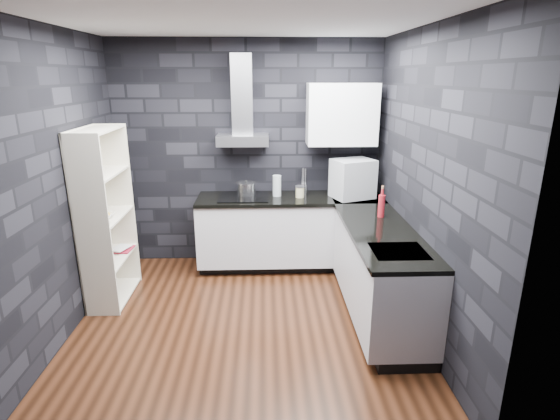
{
  "coord_description": "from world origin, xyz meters",
  "views": [
    {
      "loc": [
        0.2,
        -3.69,
        2.28
      ],
      "look_at": [
        0.35,
        0.45,
        1.0
      ],
      "focal_mm": 28.0,
      "sensor_mm": 36.0,
      "label": 1
    }
  ],
  "objects": [
    {
      "name": "sink_rim",
      "position": [
        1.3,
        -0.4,
        0.89
      ],
      "size": [
        0.44,
        0.4,
        0.01
      ],
      "primitive_type": "cube",
      "color": "#A6A5AB",
      "rests_on": "counter_right_top"
    },
    {
      "name": "counter_back_cab",
      "position": [
        0.5,
        1.3,
        0.48
      ],
      "size": [
        2.2,
        0.6,
        0.76
      ],
      "primitive_type": "cube",
      "color": "silver",
      "rests_on": "ground"
    },
    {
      "name": "appliance_garage",
      "position": [
        1.23,
        1.26,
        1.12
      ],
      "size": [
        0.55,
        0.49,
        0.45
      ],
      "primitive_type": "cube",
      "rotation": [
        0.0,
        0.0,
        0.36
      ],
      "color": "#AEB1B6",
      "rests_on": "counter_back_top"
    },
    {
      "name": "storage_jar",
      "position": [
        0.61,
        1.28,
        0.96
      ],
      "size": [
        0.11,
        0.11,
        0.12
      ],
      "primitive_type": "cylinder",
      "rotation": [
        0.0,
        0.0,
        0.06
      ],
      "color": "tan",
      "rests_on": "counter_back_top"
    },
    {
      "name": "wall_left",
      "position": [
        -1.62,
        0.0,
        1.35
      ],
      "size": [
        0.05,
        3.2,
        2.7
      ],
      "primitive_type": "cube",
      "color": "black",
      "rests_on": "ground"
    },
    {
      "name": "wall_back",
      "position": [
        0.0,
        1.62,
        1.35
      ],
      "size": [
        3.2,
        0.05,
        2.7
      ],
      "primitive_type": "cube",
      "color": "black",
      "rests_on": "ground"
    },
    {
      "name": "glass_vase",
      "position": [
        0.35,
        1.35,
        1.02
      ],
      "size": [
        0.11,
        0.11,
        0.25
      ],
      "primitive_type": "cylinder",
      "rotation": [
        0.0,
        0.0,
        0.08
      ],
      "color": "#B4BEC1",
      "rests_on": "counter_back_top"
    },
    {
      "name": "counter_right_cab",
      "position": [
        1.3,
        0.1,
        0.48
      ],
      "size": [
        0.6,
        1.8,
        0.76
      ],
      "primitive_type": "cube",
      "color": "silver",
      "rests_on": "ground"
    },
    {
      "name": "toekick_right",
      "position": [
        1.34,
        0.1,
        0.05
      ],
      "size": [
        0.5,
        1.78,
        0.1
      ],
      "primitive_type": "cube",
      "color": "black",
      "rests_on": "ground"
    },
    {
      "name": "hood_body",
      "position": [
        -0.05,
        1.43,
        1.56
      ],
      "size": [
        0.6,
        0.34,
        0.12
      ],
      "primitive_type": "cube",
      "color": "#A6A5AB",
      "rests_on": "wall_back"
    },
    {
      "name": "ceiling",
      "position": [
        0.0,
        0.0,
        2.7
      ],
      "size": [
        3.2,
        3.2,
        0.0
      ],
      "primitive_type": "plane",
      "rotation": [
        3.14,
        0.0,
        0.0
      ],
      "color": "white"
    },
    {
      "name": "book_red",
      "position": [
        -1.43,
        0.78,
        0.57
      ],
      "size": [
        0.18,
        0.04,
        0.23
      ],
      "primitive_type": "imported",
      "rotation": [
        0.0,
        0.0,
        -0.09
      ],
      "color": "maroon",
      "rests_on": "bookshelf"
    },
    {
      "name": "counter_corner_top",
      "position": [
        1.3,
        1.3,
        0.88
      ],
      "size": [
        0.62,
        0.62,
        0.04
      ],
      "primitive_type": "cube",
      "color": "black",
      "rests_on": "counter_right_cab"
    },
    {
      "name": "bookshelf",
      "position": [
        -1.42,
        0.59,
        0.9
      ],
      "size": [
        0.56,
        0.86,
        1.8
      ],
      "primitive_type": "cube",
      "rotation": [
        0.0,
        0.0,
        -0.3
      ],
      "color": "beige",
      "rests_on": "ground"
    },
    {
      "name": "cooktop",
      "position": [
        -0.05,
        1.3,
        0.91
      ],
      "size": [
        0.58,
        0.5,
        0.01
      ],
      "primitive_type": "cube",
      "color": "black",
      "rests_on": "counter_back_top"
    },
    {
      "name": "red_bottle",
      "position": [
        1.38,
        0.51,
        1.01
      ],
      "size": [
        0.09,
        0.09,
        0.23
      ],
      "primitive_type": "cylinder",
      "rotation": [
        0.0,
        0.0,
        -0.4
      ],
      "color": "maroon",
      "rests_on": "counter_right_top"
    },
    {
      "name": "counter_back_top",
      "position": [
        0.5,
        1.29,
        0.88
      ],
      "size": [
        2.2,
        0.62,
        0.04
      ],
      "primitive_type": "cube",
      "color": "black",
      "rests_on": "counter_back_cab"
    },
    {
      "name": "toekick_back",
      "position": [
        0.5,
        1.34,
        0.05
      ],
      "size": [
        2.18,
        0.5,
        0.1
      ],
      "primitive_type": "cube",
      "color": "black",
      "rests_on": "ground"
    },
    {
      "name": "wall_right",
      "position": [
        1.62,
        0.0,
        1.35
      ],
      "size": [
        0.05,
        3.2,
        2.7
      ],
      "primitive_type": "cube",
      "color": "black",
      "rests_on": "ground"
    },
    {
      "name": "book_second",
      "position": [
        -1.43,
        0.77,
        0.59
      ],
      "size": [
        0.15,
        0.07,
        0.21
      ],
      "primitive_type": "imported",
      "rotation": [
        0.0,
        0.0,
        -0.37
      ],
      "color": "#B2B2B2",
      "rests_on": "bookshelf"
    },
    {
      "name": "ground",
      "position": [
        0.0,
        0.0,
        0.0
      ],
      "size": [
        3.2,
        3.2,
        0.0
      ],
      "primitive_type": "plane",
      "color": "#3C1E10"
    },
    {
      "name": "wall_front",
      "position": [
        0.0,
        -1.62,
        1.35
      ],
      "size": [
        3.2,
        0.05,
        2.7
      ],
      "primitive_type": "cube",
      "color": "black",
      "rests_on": "ground"
    },
    {
      "name": "utensil_crock",
      "position": [
        0.67,
        1.42,
        0.96
      ],
      "size": [
        0.12,
        0.12,
        0.12
      ],
      "primitive_type": "cylinder",
      "rotation": [
        0.0,
        0.0,
        -0.3
      ],
      "color": "#BAB9BE",
      "rests_on": "counter_back_top"
    },
    {
      "name": "hood_chimney",
      "position": [
        -0.05,
        1.5,
        2.07
      ],
      "size": [
        0.24,
        0.2,
        0.9
      ],
      "primitive_type": "cube",
      "color": "#A6A5AB",
      "rests_on": "hood_body"
    },
    {
      "name": "counter_right_top",
      "position": [
        1.29,
        0.1,
        0.88
      ],
      "size": [
        0.62,
        1.8,
        0.04
      ],
      "primitive_type": "cube",
      "color": "black",
      "rests_on": "counter_right_cab"
    },
    {
      "name": "fruit_bowl",
      "position": [
        -1.42,
        0.52,
        0.94
      ],
      "size": [
        0.22,
        0.22,
        0.05
      ],
      "primitive_type": "imported",
      "rotation": [
        0.0,
        0.0,
        -0.07
      ],
      "color": "white",
      "rests_on": "bookshelf"
    },
    {
      "name": "pot",
      "position": [
        -0.02,
        1.39,
        0.98
      ],
      "size": [
        0.25,
        0.25,
        0.13
      ],
      "primitive_type": "cylinder",
      "rotation": [
        0.0,
        0.0,
        0.13
      ],
      "color": "#BAB9BE",
      "rests_on": "cooktop"
    },
    {
      "name": "upper_cabinet",
      "position": [
        1.1,
        1.43,
        1.85
      ],
      "size": [
        0.8,
        0.35,
        0.7
      ],
      "primitive_type": "cube",
      "color": "white",
      "rests_on": "wall_back"
    }
  ]
}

